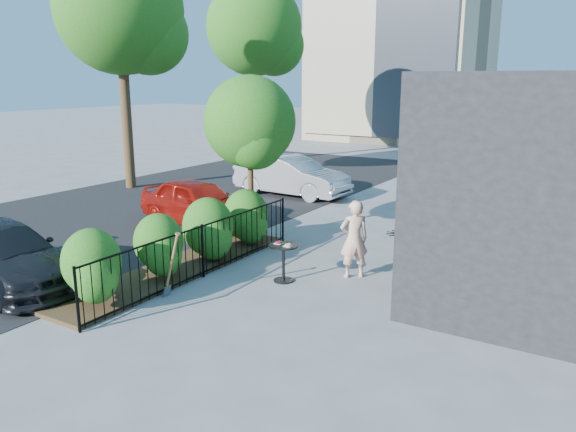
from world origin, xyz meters
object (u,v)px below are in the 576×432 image
Objects in this scene: cafe_table at (283,256)px; shovel at (171,268)px; street_tree_far at (255,33)px; car_silver at (291,176)px; patio_tree at (251,128)px; street_tree_near at (120,18)px; car_darkgrey at (2,255)px; woman at (354,239)px; car_red at (198,202)px.

cafe_table is 0.61× the size of shovel.
car_silver is (5.68, -6.04, -5.25)m from street_tree_far.
street_tree_near is at bearing 157.43° from patio_tree.
cafe_table is at bearing -43.31° from patio_tree.
street_tree_near is (-7.70, 3.20, 3.15)m from patio_tree.
patio_tree reaches higher than car_darkgrey.
woman is at bearing -47.41° from car_darkgrey.
cafe_table is at bearing -53.25° from street_tree_far.
street_tree_near reaches higher than car_red.
patio_tree is at bearing -90.23° from car_red.
patio_tree is 0.48× the size of street_tree_near.
shovel is at bearing -39.39° from street_tree_near.
car_red reaches higher than cafe_table.
woman is 6.84m from car_darkgrey.
woman reaches higher than car_darkgrey.
car_silver is at bearing 111.38° from patio_tree.
patio_tree is 0.97× the size of car_darkgrey.
street_tree_near reaches higher than car_darkgrey.
woman is (3.30, -1.16, -1.97)m from patio_tree.
car_darkgrey is (-3.27, -1.17, 0.02)m from shovel.
woman is at bearing -19.32° from patio_tree.
car_red is at bearing -178.17° from car_silver.
woman reaches higher than car_red.
shovel is 0.32× the size of car_silver.
patio_tree is 1.06× the size of car_red.
street_tree_far reaches higher than woman.
woman is 5.60m from car_red.
car_silver is at bearing 5.90° from car_darkgrey.
shovel is (0.98, -3.93, -2.19)m from patio_tree.
car_silver is at bearing -91.39° from woman.
woman is 0.39× the size of car_silver.
cafe_table is 0.20× the size of car_darkgrey.
car_silver is (5.68, 1.96, -5.25)m from street_tree_near.
street_tree_near is at bearing 151.89° from cafe_table.
street_tree_near is 8.00m from street_tree_far.
cafe_table is (9.94, -13.31, -5.40)m from street_tree_far.
patio_tree is 3.03× the size of shovel.
patio_tree reaches higher than woman.
patio_tree is at bearing -60.81° from woman.
car_silver is 10.26m from car_darkgrey.
street_tree_near is 5.23× the size of woman.
woman is (1.06, 0.95, 0.27)m from cafe_table.
street_tree_near is at bearing 40.51° from car_darkgrey.
woman reaches higher than shovel.
street_tree_near is 2.04× the size of car_darkgrey.
car_red is 5.47m from car_darkgrey.
cafe_table is at bearing -28.11° from street_tree_near.
car_silver is at bearing 108.28° from shovel.
car_silver reaches higher than car_darkgrey.
car_red is at bearing 150.13° from cafe_table.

